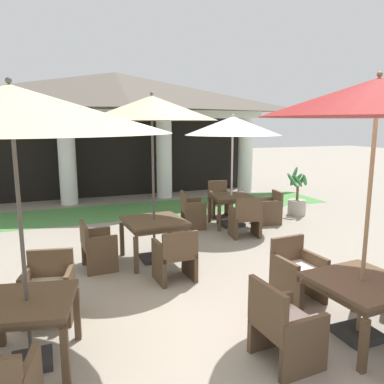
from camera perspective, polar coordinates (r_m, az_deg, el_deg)
ground_plane at (r=4.81m, az=8.75°, el=-20.36°), size 60.00×60.00×0.00m
background_pavilion at (r=12.26m, az=-11.49°, el=13.05°), size 10.36×3.14×3.98m
lawn_strip at (r=10.87m, az=-9.39°, el=-2.82°), size 12.16×2.08×0.01m
patio_table_near_foreground at (r=6.82m, az=-5.76°, el=-4.94°), size 1.08×1.08×0.76m
patio_umbrella_near_foreground at (r=6.59m, az=-6.08°, el=12.29°), size 2.26×2.26×2.97m
patio_chair_near_foreground_west at (r=6.66m, az=-14.16°, el=-7.98°), size 0.55×0.65×0.81m
patio_chair_near_foreground_south at (r=5.98m, az=-2.53°, el=-9.60°), size 0.61×0.56×0.84m
patio_table_mid_left at (r=9.14m, az=5.96°, el=-1.10°), size 1.06×1.06×0.75m
patio_umbrella_mid_left at (r=8.96m, az=6.17°, el=9.74°), size 2.25×2.25×2.67m
patio_chair_mid_left_west at (r=8.93m, az=-0.03°, el=-2.81°), size 0.59×0.66×0.87m
patio_chair_mid_left_east at (r=9.54m, az=11.51°, el=-2.38°), size 0.64×0.63×0.80m
patio_chair_mid_left_north at (r=10.10m, az=4.19°, el=-1.29°), size 0.62×0.63×0.93m
patio_chair_mid_left_south at (r=8.29m, az=8.07°, el=-3.91°), size 0.68×0.60×0.91m
patio_table_mid_right at (r=4.81m, az=24.22°, el=-13.06°), size 1.07×1.07×0.70m
patio_umbrella_mid_right at (r=4.45m, az=26.22°, el=12.42°), size 2.46×2.46×2.97m
patio_chair_mid_right_north at (r=5.59m, az=15.56°, el=-11.59°), size 0.61×0.62×0.86m
patio_chair_mid_right_west at (r=4.21m, az=13.65°, el=-19.13°), size 0.60×0.65×0.89m
patio_table_far_back at (r=4.29m, az=-23.57°, el=-15.89°), size 1.06×1.06×0.71m
patio_umbrella_far_back at (r=3.88m, az=-25.67°, el=11.11°), size 2.94×2.94×2.86m
patio_chair_far_back_north at (r=5.23m, az=-20.79°, el=-13.44°), size 0.68×0.63×0.85m
potted_palm_right_edge at (r=10.59m, az=15.56°, el=-1.31°), size 0.57×0.54×1.32m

